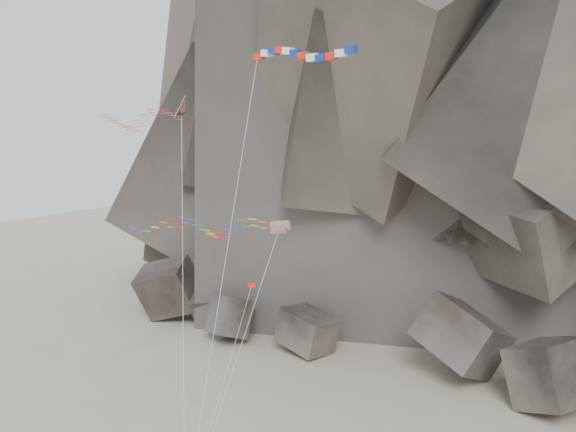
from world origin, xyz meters
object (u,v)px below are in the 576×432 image
Objects in this scene: delta_kite at (136,119)px; banner_kite at (299,59)px; parafoil_kite at (197,226)px; pennant_kite at (237,334)px.

banner_kite is (16.62, -2.40, 3.72)m from delta_kite.
banner_kite reaches higher than parafoil_kite.
delta_kite is 10.49m from parafoil_kite.
pennant_kite is at bearing -26.64° from delta_kite.
delta_kite is 1.39× the size of parafoil_kite.
parafoil_kite is (7.47, -1.52, -7.21)m from delta_kite.
delta_kite is 1.81× the size of pennant_kite.
delta_kite is at bearing 178.76° from banner_kite.
banner_kite is 19.02m from pennant_kite.
parafoil_kite is at bearing -178.49° from banner_kite.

